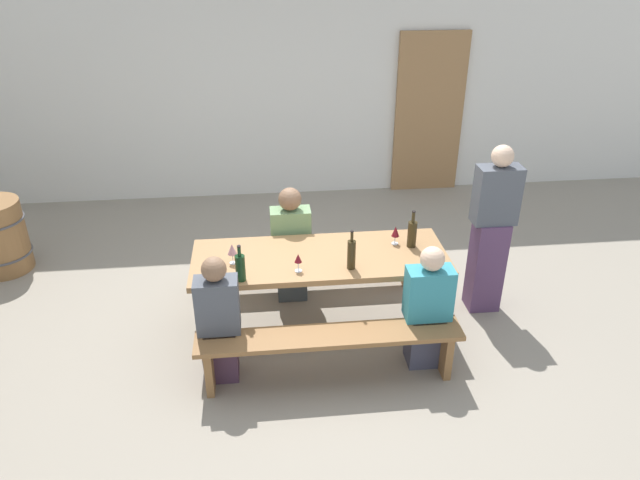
% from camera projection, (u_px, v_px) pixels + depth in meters
% --- Properties ---
extents(ground_plane, '(24.00, 24.00, 0.00)m').
position_uv_depth(ground_plane, '(320.00, 327.00, 5.39)').
color(ground_plane, gray).
extents(back_wall, '(14.00, 0.20, 3.20)m').
position_uv_depth(back_wall, '(293.00, 72.00, 7.47)').
color(back_wall, silver).
rests_on(back_wall, ground).
extents(wooden_door, '(0.90, 0.06, 2.10)m').
position_uv_depth(wooden_door, '(429.00, 114.00, 7.77)').
color(wooden_door, '#9E7247').
rests_on(wooden_door, ground).
extents(tasting_table, '(2.18, 0.81, 0.75)m').
position_uv_depth(tasting_table, '(320.00, 263.00, 5.07)').
color(tasting_table, '#9E7247').
rests_on(tasting_table, ground).
extents(bench_near, '(2.08, 0.30, 0.45)m').
position_uv_depth(bench_near, '(330.00, 344.00, 4.60)').
color(bench_near, olive).
rests_on(bench_near, ground).
extents(bench_far, '(2.08, 0.30, 0.45)m').
position_uv_depth(bench_far, '(312.00, 255.00, 5.84)').
color(bench_far, olive).
rests_on(bench_far, ground).
extents(wine_bottle_0, '(0.07, 0.07, 0.34)m').
position_uv_depth(wine_bottle_0, '(351.00, 254.00, 4.79)').
color(wine_bottle_0, '#332814').
rests_on(wine_bottle_0, tasting_table).
extents(wine_bottle_1, '(0.08, 0.08, 0.31)m').
position_uv_depth(wine_bottle_1, '(240.00, 267.00, 4.63)').
color(wine_bottle_1, '#143319').
rests_on(wine_bottle_1, tasting_table).
extents(wine_bottle_2, '(0.08, 0.08, 0.34)m').
position_uv_depth(wine_bottle_2, '(412.00, 233.00, 5.12)').
color(wine_bottle_2, '#332814').
rests_on(wine_bottle_2, tasting_table).
extents(wine_glass_0, '(0.08, 0.08, 0.18)m').
position_uv_depth(wine_glass_0, '(232.00, 250.00, 4.86)').
color(wine_glass_0, silver).
rests_on(wine_glass_0, tasting_table).
extents(wine_glass_1, '(0.06, 0.06, 0.16)m').
position_uv_depth(wine_glass_1, '(298.00, 259.00, 4.75)').
color(wine_glass_1, silver).
rests_on(wine_glass_1, tasting_table).
extents(wine_glass_2, '(0.07, 0.07, 0.17)m').
position_uv_depth(wine_glass_2, '(395.00, 232.00, 5.17)').
color(wine_glass_2, silver).
rests_on(wine_glass_2, tasting_table).
extents(seated_guest_near_0, '(0.33, 0.24, 1.09)m').
position_uv_depth(seated_guest_near_0, '(219.00, 322.00, 4.57)').
color(seated_guest_near_0, '#492F43').
rests_on(seated_guest_near_0, ground).
extents(seated_guest_near_1, '(0.37, 0.24, 1.08)m').
position_uv_depth(seated_guest_near_1, '(427.00, 310.00, 4.73)').
color(seated_guest_near_1, '#424357').
rests_on(seated_guest_near_1, ground).
extents(seated_guest_far_0, '(0.37, 0.24, 1.15)m').
position_uv_depth(seated_guest_far_0, '(291.00, 246.00, 5.59)').
color(seated_guest_far_0, '#3D4549').
rests_on(seated_guest_far_0, ground).
extents(standing_host, '(0.38, 0.24, 1.61)m').
position_uv_depth(standing_host, '(491.00, 234.00, 5.33)').
color(standing_host, '#55395D').
rests_on(standing_host, ground).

